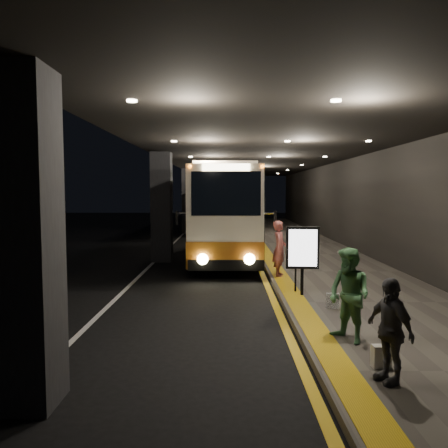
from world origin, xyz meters
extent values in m
plane|color=black|center=(0.00, 0.00, 0.00)|extent=(90.00, 90.00, 0.00)
cube|color=silver|center=(-1.80, 5.00, 0.01)|extent=(0.12, 50.00, 0.01)
cube|color=gold|center=(2.35, 5.00, 0.01)|extent=(0.18, 50.00, 0.01)
cube|color=#514C44|center=(4.75, 5.00, 0.07)|extent=(4.50, 50.00, 0.15)
cube|color=gold|center=(2.85, 5.00, 0.16)|extent=(0.50, 50.00, 0.01)
cube|color=black|center=(7.00, 5.00, 3.00)|extent=(0.10, 50.00, 6.00)
cube|color=black|center=(-1.50, -8.00, 2.20)|extent=(0.80, 0.80, 4.40)
cube|color=black|center=(-1.50, 4.00, 2.20)|extent=(0.80, 0.80, 4.40)
cube|color=black|center=(-1.50, 16.00, 2.20)|extent=(0.80, 0.80, 4.40)
cube|color=black|center=(2.50, 5.00, 4.60)|extent=(9.00, 50.00, 0.40)
cube|color=beige|center=(1.11, 5.72, 2.04)|extent=(2.50, 11.68, 3.31)
cube|color=#976816|center=(1.11, 5.72, 0.83)|extent=(2.52, 11.70, 0.87)
cube|color=black|center=(1.11, -0.14, 2.77)|extent=(2.14, 0.07, 1.36)
cube|color=black|center=(1.11, -0.06, 0.53)|extent=(2.38, 0.26, 0.34)
cylinder|color=black|center=(0.01, 2.03, 0.49)|extent=(0.27, 0.97, 0.97)
cylinder|color=black|center=(2.20, 2.03, 0.49)|extent=(0.27, 0.97, 0.97)
cylinder|color=black|center=(0.01, 9.61, 0.49)|extent=(0.27, 0.97, 0.97)
cylinder|color=black|center=(2.20, 9.61, 0.49)|extent=(0.27, 0.97, 0.97)
sphere|color=#FFEAA5|center=(0.38, -0.15, 0.73)|extent=(0.35, 0.35, 0.35)
sphere|color=#FFEAA5|center=(1.84, -0.15, 0.73)|extent=(0.35, 0.35, 0.35)
cube|color=#FFF2BF|center=(1.11, -0.15, 3.58)|extent=(1.46, 0.06, 0.21)
cube|color=beige|center=(0.79, 19.15, 1.95)|extent=(2.44, 11.15, 3.15)
cube|color=#976816|center=(0.79, 19.15, 0.79)|extent=(2.46, 11.17, 0.83)
cube|color=black|center=(0.79, 13.56, 2.64)|extent=(2.04, 0.08, 1.30)
cube|color=black|center=(0.79, 13.64, 0.51)|extent=(2.27, 0.28, 0.32)
cylinder|color=black|center=(-0.25, 15.63, 0.46)|extent=(0.26, 0.93, 0.93)
cylinder|color=black|center=(1.83, 15.63, 0.46)|extent=(0.26, 0.93, 0.93)
cylinder|color=black|center=(-0.25, 22.86, 0.46)|extent=(0.26, 0.93, 0.93)
cylinder|color=black|center=(1.83, 22.86, 0.46)|extent=(0.26, 0.93, 0.93)
cube|color=beige|center=(0.83, 31.33, 2.23)|extent=(2.97, 12.83, 3.62)
cube|color=#976816|center=(0.83, 31.33, 0.90)|extent=(2.99, 12.85, 0.96)
cube|color=black|center=(0.83, 24.91, 3.03)|extent=(2.34, 0.12, 1.49)
cube|color=black|center=(0.83, 24.99, 0.59)|extent=(2.61, 0.31, 0.37)
cylinder|color=black|center=(-0.38, 27.29, 0.53)|extent=(0.30, 1.06, 1.06)
cylinder|color=black|center=(2.04, 27.29, 0.53)|extent=(0.30, 1.06, 1.06)
cylinder|color=black|center=(-0.38, 35.59, 0.53)|extent=(0.30, 1.06, 1.06)
cylinder|color=black|center=(2.04, 35.59, 0.53)|extent=(0.30, 1.06, 1.06)
imported|color=#B55854|center=(2.80, 0.13, 1.03)|extent=(0.54, 0.71, 1.76)
imported|color=#47804E|center=(3.31, -5.96, 0.99)|extent=(0.86, 0.96, 1.69)
imported|color=#414145|center=(3.42, -7.61, 0.89)|extent=(0.72, 0.97, 1.49)
cube|color=black|center=(3.57, -3.71, 0.32)|extent=(0.30, 0.18, 0.34)
cube|color=beige|center=(3.49, -7.12, 0.32)|extent=(0.28, 0.18, 0.34)
cylinder|color=black|center=(3.08, -2.47, 0.50)|extent=(0.08, 0.08, 0.70)
cube|color=black|center=(3.08, -2.47, 1.39)|extent=(0.85, 0.16, 1.09)
cube|color=white|center=(3.08, -2.53, 1.39)|extent=(0.71, 0.08, 0.94)
cylinder|color=black|center=(2.97, -2.07, 0.67)|extent=(0.05, 0.05, 1.05)
camera|label=1|loc=(1.13, -13.60, 2.82)|focal=35.00mm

